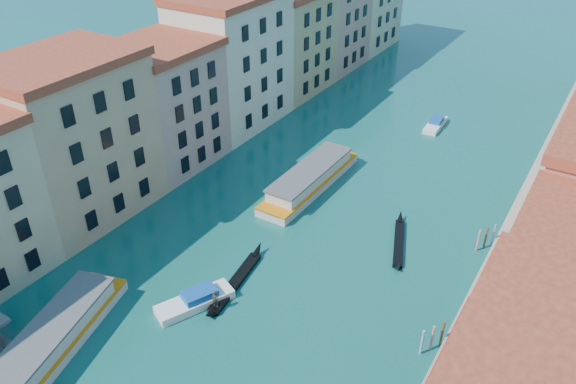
% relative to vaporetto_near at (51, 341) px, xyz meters
% --- Properties ---
extents(left_bank_palazzos, '(12.80, 128.40, 21.00)m').
position_rel_vaporetto_near_xyz_m(left_bank_palazzos, '(-15.68, 43.08, 8.44)').
color(left_bank_palazzos, beige).
rests_on(left_bank_palazzos, ground).
extents(quay, '(4.00, 140.00, 1.00)m').
position_rel_vaporetto_near_xyz_m(quay, '(32.32, 43.41, -0.77)').
color(quay, gray).
rests_on(quay, ground).
extents(vaporetto_near, '(9.12, 19.43, 2.82)m').
position_rel_vaporetto_near_xyz_m(vaporetto_near, '(0.00, 0.00, 0.00)').
color(vaporetto_near, silver).
rests_on(vaporetto_near, ground).
extents(vaporetto_far, '(4.68, 19.77, 2.93)m').
position_rel_vaporetto_near_xyz_m(vaporetto_far, '(5.59, 37.59, 0.05)').
color(vaporetto_far, beige).
rests_on(vaporetto_far, ground).
extents(gondola_fore, '(2.99, 13.09, 2.62)m').
position_rel_vaporetto_near_xyz_m(gondola_fore, '(8.77, 16.21, -0.83)').
color(gondola_fore, black).
rests_on(gondola_fore, ground).
extents(gondola_far, '(4.86, 11.21, 1.65)m').
position_rel_vaporetto_near_xyz_m(gondola_far, '(20.74, 32.02, -0.93)').
color(gondola_far, black).
rests_on(gondola_far, ground).
extents(motorboat_mid, '(5.62, 8.24, 1.64)m').
position_rel_vaporetto_near_xyz_m(motorboat_mid, '(7.27, 11.58, -0.63)').
color(motorboat_mid, white).
rests_on(motorboat_mid, ground).
extents(motorboat_far, '(2.43, 6.98, 1.43)m').
position_rel_vaporetto_near_xyz_m(motorboat_far, '(13.71, 64.89, -0.71)').
color(motorboat_far, white).
rests_on(motorboat_far, ground).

